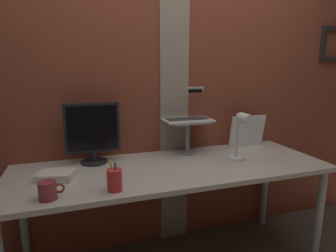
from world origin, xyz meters
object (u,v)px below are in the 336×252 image
at_px(desk_lamp, 241,132).
at_px(coffee_mug, 48,190).
at_px(whiteboard_panel, 247,131).
at_px(pen_cup, 115,180).
at_px(laptop, 184,110).
at_px(monitor, 93,131).

distance_m(desk_lamp, coffee_mug, 1.23).
xyz_separation_m(whiteboard_panel, pen_cup, (-1.14, -0.51, -0.07)).
height_order(laptop, whiteboard_panel, laptop).
xyz_separation_m(pen_cup, coffee_mug, (-0.32, 0.00, -0.01)).
bearing_deg(monitor, desk_lamp, -16.76).
bearing_deg(coffee_mug, laptop, 31.41).
bearing_deg(desk_lamp, coffee_mug, -170.55).
distance_m(laptop, coffee_mug, 1.12).
bearing_deg(whiteboard_panel, desk_lamp, -129.55).
xyz_separation_m(laptop, coffee_mug, (-0.93, -0.57, -0.27)).
distance_m(pen_cup, coffee_mug, 0.32).
relative_size(desk_lamp, coffee_mug, 2.75).
xyz_separation_m(whiteboard_panel, desk_lamp, (-0.26, -0.31, 0.08)).
distance_m(desk_lamp, pen_cup, 0.92).
bearing_deg(laptop, pen_cup, -136.85).
height_order(desk_lamp, pen_cup, desk_lamp).
distance_m(monitor, coffee_mug, 0.58).
distance_m(monitor, desk_lamp, 1.00).
xyz_separation_m(monitor, pen_cup, (0.07, -0.49, -0.16)).
distance_m(whiteboard_panel, pen_cup, 1.25).
relative_size(laptop, coffee_mug, 2.86).
relative_size(desk_lamp, pen_cup, 1.97).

